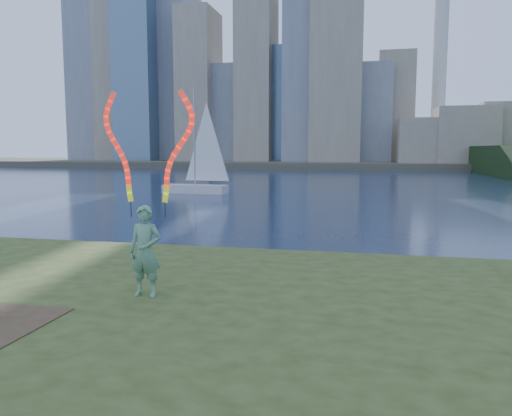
# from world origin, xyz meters

# --- Properties ---
(ground) EXTENTS (320.00, 320.00, 0.00)m
(ground) POSITION_xyz_m (0.00, 0.00, 0.00)
(ground) COLOR #1A2741
(ground) RESTS_ON ground
(grassy_knoll) EXTENTS (20.00, 18.00, 0.80)m
(grassy_knoll) POSITION_xyz_m (0.00, -2.30, 0.34)
(grassy_knoll) COLOR #344217
(grassy_knoll) RESTS_ON ground
(far_shore) EXTENTS (320.00, 40.00, 1.20)m
(far_shore) POSITION_xyz_m (0.00, 95.00, 0.60)
(far_shore) COLOR #484335
(far_shore) RESTS_ON ground
(woman_with_ribbons) EXTENTS (2.07, 0.41, 4.06)m
(woman_with_ribbons) POSITION_xyz_m (0.25, -0.66, 2.20)
(woman_with_ribbons) COLOR #1B682F
(woman_with_ribbons) RESTS_ON grassy_knoll
(sailboat) EXTENTS (5.49, 1.96, 8.27)m
(sailboat) POSITION_xyz_m (-9.07, 28.88, 1.42)
(sailboat) COLOR silver
(sailboat) RESTS_ON ground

